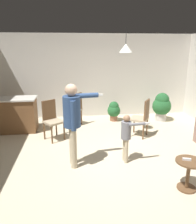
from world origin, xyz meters
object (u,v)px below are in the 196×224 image
(side_table_by_couch, at_px, (188,171))
(person_adult, at_px, (73,117))
(dining_chair_centre_back, at_px, (74,108))
(person_child, at_px, (127,133))
(dining_chair_by_counter, at_px, (142,117))
(potted_plant_corner, at_px, (114,110))
(kitchen_counter, at_px, (14,115))
(dining_chair_near_wall, at_px, (52,118))
(potted_plant_by_wall, at_px, (162,105))
(spare_remote_on_table, at_px, (187,159))

(side_table_by_couch, height_order, person_adult, person_adult)
(dining_chair_centre_back, bearing_deg, person_child, -110.47)
(dining_chair_by_counter, distance_m, potted_plant_corner, 1.47)
(kitchen_counter, height_order, dining_chair_near_wall, dining_chair_near_wall)
(dining_chair_by_counter, relative_size, dining_chair_near_wall, 1.00)
(dining_chair_by_counter, height_order, potted_plant_corner, dining_chair_by_counter)
(dining_chair_by_counter, bearing_deg, person_child, -176.02)
(person_child, xyz_separation_m, dining_chair_by_counter, (0.72, 1.27, -0.08))
(potted_plant_by_wall, bearing_deg, spare_remote_on_table, -106.32)
(kitchen_counter, relative_size, dining_chair_near_wall, 1.26)
(side_table_by_couch, height_order, potted_plant_by_wall, potted_plant_by_wall)
(side_table_by_couch, relative_size, spare_remote_on_table, 4.00)
(person_child, distance_m, dining_chair_near_wall, 2.10)
(potted_plant_by_wall, relative_size, spare_remote_on_table, 6.92)
(kitchen_counter, relative_size, potted_plant_by_wall, 1.40)
(person_adult, bearing_deg, kitchen_counter, -149.92)
(dining_chair_near_wall, xyz_separation_m, potted_plant_corner, (1.83, 1.25, -0.20))
(person_child, bearing_deg, potted_plant_corner, 168.30)
(kitchen_counter, relative_size, spare_remote_on_table, 9.69)
(spare_remote_on_table, bearing_deg, person_child, 126.65)
(dining_chair_centre_back, bearing_deg, spare_remote_on_table, -105.99)
(spare_remote_on_table, bearing_deg, potted_plant_by_wall, 73.68)
(dining_chair_centre_back, height_order, potted_plant_corner, dining_chair_centre_back)
(dining_chair_by_counter, height_order, spare_remote_on_table, dining_chair_by_counter)
(kitchen_counter, height_order, person_adult, person_adult)
(person_adult, distance_m, person_child, 1.12)
(side_table_by_couch, xyz_separation_m, person_child, (-0.79, 1.02, 0.30))
(side_table_by_couch, relative_size, potted_plant_corner, 0.82)
(potted_plant_by_wall, bearing_deg, potted_plant_corner, 174.32)
(kitchen_counter, xyz_separation_m, person_child, (2.68, -2.07, 0.15))
(dining_chair_by_counter, height_order, dining_chair_near_wall, same)
(spare_remote_on_table, bearing_deg, dining_chair_centre_back, 117.44)
(person_adult, bearing_deg, spare_remote_on_table, 53.98)
(person_adult, height_order, person_child, person_adult)
(potted_plant_by_wall, bearing_deg, dining_chair_by_counter, -130.51)
(person_adult, relative_size, spare_remote_on_table, 12.59)
(person_adult, bearing_deg, side_table_by_couch, 54.03)
(dining_chair_centre_back, xyz_separation_m, potted_plant_by_wall, (2.77, 0.13, -0.05))
(dining_chair_near_wall, relative_size, dining_chair_centre_back, 1.00)
(dining_chair_near_wall, xyz_separation_m, dining_chair_centre_back, (0.58, 0.97, 0.00))
(dining_chair_centre_back, bearing_deg, person_adult, -134.77)
(kitchen_counter, bearing_deg, dining_chair_centre_back, 9.75)
(potted_plant_corner, xyz_separation_m, spare_remote_on_table, (0.49, -3.64, 0.19))
(person_child, relative_size, potted_plant_corner, 1.60)
(person_child, distance_m, dining_chair_centre_back, 2.56)
(kitchen_counter, distance_m, person_adult, 2.71)
(potted_plant_corner, bearing_deg, potted_plant_by_wall, -5.68)
(dining_chair_by_counter, relative_size, potted_plant_by_wall, 1.11)
(side_table_by_couch, distance_m, dining_chair_centre_back, 3.83)
(dining_chair_near_wall, bearing_deg, spare_remote_on_table, 97.76)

